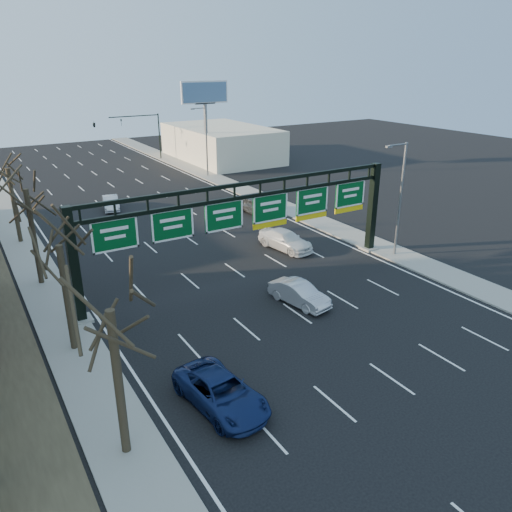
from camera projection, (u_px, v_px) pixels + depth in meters
ground at (317, 327)px, 29.54m from camera, size 160.00×160.00×0.00m
sidewalk_left at (30, 260)px, 39.16m from camera, size 3.00×120.00×0.12m
sidewalk_right at (295, 212)px, 51.58m from camera, size 3.00×120.00×0.12m
lane_markings at (181, 233)px, 45.39m from camera, size 21.60×120.00×0.01m
sign_gantry at (250, 218)px, 34.25m from camera, size 24.60×1.20×7.20m
building_right_distant at (221, 143)px, 77.96m from camera, size 12.00×20.00×5.00m
tree_near at (106, 284)px, 17.40m from camera, size 3.60×3.60×8.86m
tree_gantry at (56, 226)px, 24.67m from camera, size 3.60×3.60×8.48m
tree_mid at (23, 174)px, 32.32m from camera, size 3.60×3.60×9.24m
tree_far at (5, 156)px, 40.39m from camera, size 3.60×3.60×8.86m
streetlight_near at (400, 194)px, 38.47m from camera, size 2.15×0.22×9.00m
streetlight_far at (205, 138)px, 65.43m from camera, size 2.15×0.22×9.00m
billboard_right at (205, 103)px, 69.14m from camera, size 7.00×0.50×12.00m
traffic_signal_mast at (120, 126)px, 73.88m from camera, size 10.16×0.54×7.00m
car_blue_suv at (221, 392)px, 22.58m from camera, size 3.07×5.59×1.48m
car_silver_sedan at (299, 294)px, 32.09m from camera, size 2.34×4.58×1.44m
car_white_wagon at (285, 240)px, 41.45m from camera, size 3.04×5.54×1.52m
car_grey_far at (256, 206)px, 50.88m from camera, size 2.22×4.86×1.62m
car_silver_distant at (111, 203)px, 52.31m from camera, size 2.33×4.51×1.42m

